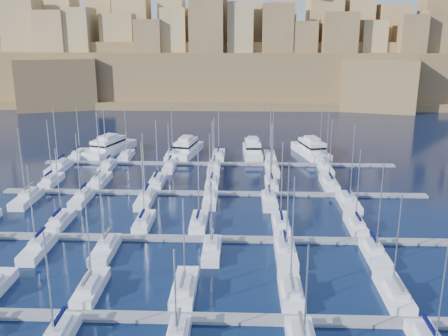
{
  "coord_description": "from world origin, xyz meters",
  "views": [
    {
      "loc": [
        5.68,
        -83.67,
        32.24
      ],
      "look_at": [
        2.34,
        6.0,
        6.59
      ],
      "focal_mm": 40.0,
      "sensor_mm": 36.0,
      "label": 1
    }
  ],
  "objects_px": {
    "motor_yacht_c": "(252,150)",
    "motor_yacht_d": "(311,149)",
    "motor_yacht_a": "(110,147)",
    "sailboat_4": "(291,291)",
    "sailboat_2": "(91,288)",
    "motor_yacht_b": "(187,148)"
  },
  "relations": [
    {
      "from": "motor_yacht_a",
      "to": "motor_yacht_d",
      "type": "xyz_separation_m",
      "value": [
        52.49,
        -0.65,
        0.0
      ]
    },
    {
      "from": "motor_yacht_d",
      "to": "sailboat_4",
      "type": "bearing_deg",
      "value": -99.4
    },
    {
      "from": "motor_yacht_b",
      "to": "motor_yacht_c",
      "type": "height_order",
      "value": "same"
    },
    {
      "from": "motor_yacht_a",
      "to": "motor_yacht_c",
      "type": "height_order",
      "value": "same"
    },
    {
      "from": "motor_yacht_b",
      "to": "motor_yacht_d",
      "type": "bearing_deg",
      "value": 0.91
    },
    {
      "from": "motor_yacht_c",
      "to": "motor_yacht_d",
      "type": "relative_size",
      "value": 0.85
    },
    {
      "from": "sailboat_4",
      "to": "sailboat_2",
      "type": "bearing_deg",
      "value": -179.71
    },
    {
      "from": "sailboat_2",
      "to": "motor_yacht_c",
      "type": "height_order",
      "value": "sailboat_2"
    },
    {
      "from": "sailboat_4",
      "to": "motor_yacht_b",
      "type": "relative_size",
      "value": 0.96
    },
    {
      "from": "motor_yacht_c",
      "to": "motor_yacht_d",
      "type": "height_order",
      "value": "same"
    },
    {
      "from": "sailboat_2",
      "to": "sailboat_4",
      "type": "distance_m",
      "value": 24.89
    },
    {
      "from": "motor_yacht_b",
      "to": "motor_yacht_a",
      "type": "bearing_deg",
      "value": 176.75
    },
    {
      "from": "motor_yacht_a",
      "to": "motor_yacht_c",
      "type": "xyz_separation_m",
      "value": [
        37.4,
        -1.67,
        0.0
      ]
    },
    {
      "from": "motor_yacht_d",
      "to": "sailboat_2",
      "type": "bearing_deg",
      "value": -117.47
    },
    {
      "from": "sailboat_4",
      "to": "motor_yacht_d",
      "type": "distance_m",
      "value": 71.03
    },
    {
      "from": "motor_yacht_a",
      "to": "sailboat_4",
      "type": "bearing_deg",
      "value": -59.96
    },
    {
      "from": "sailboat_2",
      "to": "motor_yacht_d",
      "type": "height_order",
      "value": "sailboat_2"
    },
    {
      "from": "sailboat_4",
      "to": "motor_yacht_b",
      "type": "distance_m",
      "value": 72.52
    },
    {
      "from": "sailboat_2",
      "to": "motor_yacht_d",
      "type": "distance_m",
      "value": 79.12
    },
    {
      "from": "motor_yacht_b",
      "to": "motor_yacht_d",
      "type": "height_order",
      "value": "same"
    },
    {
      "from": "sailboat_4",
      "to": "motor_yacht_c",
      "type": "relative_size",
      "value": 1.06
    },
    {
      "from": "sailboat_2",
      "to": "motor_yacht_b",
      "type": "xyz_separation_m",
      "value": [
        4.38,
        69.68,
        0.99
      ]
    }
  ]
}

